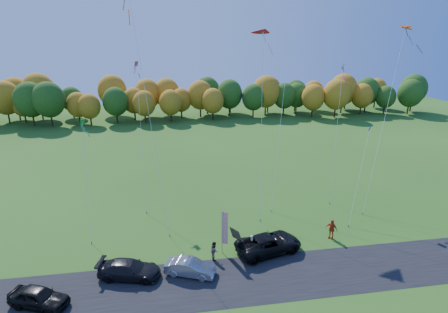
{
  "coord_description": "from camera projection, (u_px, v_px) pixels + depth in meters",
  "views": [
    {
      "loc": [
        -5.12,
        -26.66,
        18.08
      ],
      "look_at": [
        0.0,
        6.0,
        7.0
      ],
      "focal_mm": 28.0,
      "sensor_mm": 36.0,
      "label": 1
    }
  ],
  "objects": [
    {
      "name": "person_tailgate_b",
      "position": [
        214.0,
        251.0,
        30.07
      ],
      "size": [
        0.67,
        0.84,
        1.66
      ],
      "primitive_type": "imported",
      "rotation": [
        0.0,
        0.0,
        1.62
      ],
      "color": "gray",
      "rests_on": "ground"
    },
    {
      "name": "kite_diamond_blue_low",
      "position": [
        359.0,
        176.0,
        36.38
      ],
      "size": [
        4.18,
        4.92,
        9.66
      ],
      "color": "#4C3F33",
      "rests_on": "ground"
    },
    {
      "name": "dark_truck_a",
      "position": [
        129.0,
        269.0,
        27.77
      ],
      "size": [
        5.29,
        3.1,
        1.44
      ],
      "primitive_type": "imported",
      "rotation": [
        0.0,
        0.0,
        1.34
      ],
      "color": "black",
      "rests_on": "ground"
    },
    {
      "name": "person_east",
      "position": [
        331.0,
        229.0,
        33.22
      ],
      "size": [
        1.12,
        1.15,
        1.94
      ],
      "primitive_type": "imported",
      "rotation": [
        0.0,
        0.0,
        -0.82
      ],
      "color": "red",
      "rests_on": "ground"
    },
    {
      "name": "tree_line",
      "position": [
        192.0,
        120.0,
        82.99
      ],
      "size": [
        116.0,
        12.0,
        10.0
      ],
      "primitive_type": null,
      "color": "#1E4711",
      "rests_on": "ground"
    },
    {
      "name": "asphalt_strip",
      "position": [
        243.0,
        279.0,
        27.72
      ],
      "size": [
        90.0,
        6.0,
        0.01
      ],
      "primitive_type": "cube",
      "color": "black",
      "rests_on": "ground"
    },
    {
      "name": "dark_truck_b",
      "position": [
        39.0,
        297.0,
        24.75
      ],
      "size": [
        4.64,
        3.22,
        1.47
      ],
      "primitive_type": "imported",
      "rotation": [
        0.0,
        0.0,
        1.19
      ],
      "color": "black",
      "rests_on": "ground"
    },
    {
      "name": "kite_diamond_green",
      "position": [
        87.0,
        179.0,
        33.75
      ],
      "size": [
        1.44,
        6.71,
        10.89
      ],
      "color": "#4C3F33",
      "rests_on": "ground"
    },
    {
      "name": "silver_sedan",
      "position": [
        190.0,
        267.0,
        28.11
      ],
      "size": [
        4.3,
        2.79,
        1.34
      ],
      "primitive_type": "imported",
      "rotation": [
        0.0,
        0.0,
        1.2
      ],
      "color": "#A9AAAE",
      "rests_on": "ground"
    },
    {
      "name": "kite_parafoil_rainbow",
      "position": [
        385.0,
        116.0,
        39.45
      ],
      "size": [
        9.18,
        9.0,
        20.04
      ],
      "color": "#4C3F33",
      "rests_on": "ground"
    },
    {
      "name": "black_suv",
      "position": [
        269.0,
        243.0,
        31.11
      ],
      "size": [
        6.5,
        4.17,
        1.67
      ],
      "primitive_type": "imported",
      "rotation": [
        0.0,
        0.0,
        1.82
      ],
      "color": "black",
      "rests_on": "ground"
    },
    {
      "name": "feather_flag",
      "position": [
        224.0,
        228.0,
        30.4
      ],
      "size": [
        0.51,
        0.27,
        4.16
      ],
      "color": "#999999",
      "rests_on": "ground"
    },
    {
      "name": "kite_diamond_pink",
      "position": [
        141.0,
        134.0,
        39.4
      ],
      "size": [
        1.07,
        8.25,
        16.02
      ],
      "color": "#4C3F33",
      "rests_on": "ground"
    },
    {
      "name": "kite_delta_red",
      "position": [
        262.0,
        118.0,
        37.56
      ],
      "size": [
        3.0,
        9.09,
        20.35
      ],
      "color": "#4C3F33",
      "rests_on": "ground"
    },
    {
      "name": "person_tailgate_a",
      "position": [
        252.0,
        243.0,
        31.16
      ],
      "size": [
        0.49,
        0.65,
        1.63
      ],
      "primitive_type": "imported",
      "rotation": [
        0.0,
        0.0,
        1.39
      ],
      "color": "silver",
      "rests_on": "ground"
    },
    {
      "name": "kite_delta_blue",
      "position": [
        147.0,
        101.0,
        34.2
      ],
      "size": [
        4.87,
        10.75,
        25.49
      ],
      "color": "#4C3F33",
      "rests_on": "ground"
    },
    {
      "name": "ground",
      "position": [
        234.0,
        251.0,
        31.47
      ],
      "size": [
        160.0,
        160.0,
        0.0
      ],
      "primitive_type": "plane",
      "color": "#255316"
    },
    {
      "name": "kite_parafoil_orange",
      "position": [
        287.0,
        67.0,
        40.57
      ],
      "size": [
        7.95,
        13.93,
        30.54
      ],
      "color": "#4C3F33",
      "rests_on": "ground"
    },
    {
      "name": "kite_diamond_white",
      "position": [
        336.0,
        133.0,
        40.79
      ],
      "size": [
        3.37,
        6.13,
        15.88
      ],
      "color": "#4C3F33",
      "rests_on": "ground"
    }
  ]
}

